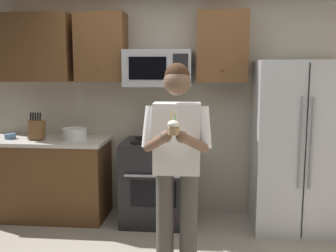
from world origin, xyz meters
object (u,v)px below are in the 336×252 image
knife_block (37,130)px  person (177,157)px  oven_range (157,181)px  cupcake (174,127)px  microwave (158,68)px  bowl_small_colored (10,136)px  bowl_large_white (75,133)px  refrigerator (297,146)px

knife_block → person: (1.66, -1.06, -0.04)m
oven_range → person: bearing=-74.7°
person → cupcake: bearing=-90.0°
microwave → bowl_small_colored: size_ratio=5.78×
knife_block → person: person is taller
cupcake → knife_block: bearing=140.2°
cupcake → microwave: bearing=100.9°
cupcake → person: bearing=90.0°
oven_range → bowl_small_colored: bowl_small_colored is taller
bowl_large_white → cupcake: (1.24, -1.44, 0.30)m
knife_block → bowl_small_colored: knife_block is taller
bowl_large_white → bowl_small_colored: 0.75m
refrigerator → bowl_large_white: (-2.44, 0.06, 0.09)m
microwave → bowl_large_white: 1.20m
microwave → refrigerator: microwave is taller
knife_block → cupcake: 2.18m
bowl_small_colored → refrigerator: bearing=-0.6°
refrigerator → bowl_small_colored: size_ratio=14.06×
person → microwave: bearing=103.8°
refrigerator → knife_block: bearing=179.8°
bowl_large_white → cupcake: size_ratio=1.61×
bowl_large_white → microwave: bearing=5.9°
refrigerator → knife_block: (-2.87, 0.01, 0.14)m
microwave → refrigerator: 1.72m
bowl_small_colored → microwave: bearing=4.2°
bowl_small_colored → cupcake: 2.47m
person → cupcake: 0.44m
bowl_large_white → cupcake: bearing=-49.2°
knife_block → bowl_large_white: bearing=7.1°
refrigerator → person: 1.60m
knife_block → bowl_large_white: (0.42, 0.05, -0.05)m
refrigerator → person: refrigerator is taller
microwave → refrigerator: (1.50, -0.16, -0.82)m
bowl_small_colored → person: person is taller
knife_block → refrigerator: bearing=-0.2°
oven_range → microwave: 1.26m
microwave → cupcake: bearing=-79.1°
bowl_large_white → oven_range: bearing=-1.4°
bowl_small_colored → cupcake: size_ratio=0.74×
knife_block → bowl_large_white: 0.43m
knife_block → bowl_small_colored: size_ratio=2.50×
knife_block → cupcake: size_ratio=1.84×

